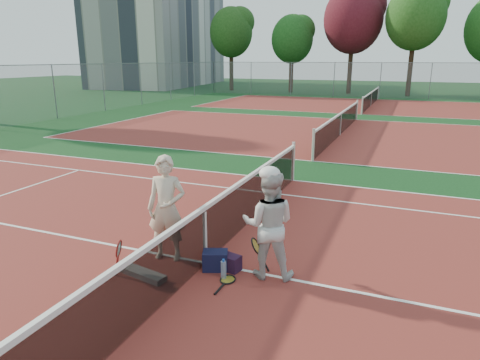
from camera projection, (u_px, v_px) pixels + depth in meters
name	position (u px, v px, depth m)	size (l,w,h in m)	color
ground	(206.00, 263.00, 7.18)	(130.00, 130.00, 0.00)	#0F3715
court_main	(206.00, 263.00, 7.18)	(23.77, 10.97, 0.01)	maroon
court_far_a	(340.00, 135.00, 19.21)	(23.77, 10.97, 0.01)	maroon
court_far_b	(371.00, 106.00, 31.25)	(23.77, 10.97, 0.01)	maroon
net_main	(205.00, 235.00, 7.04)	(0.10, 10.98, 1.02)	black
net_far_a	(341.00, 124.00, 19.07)	(0.10, 10.98, 1.02)	black
net_far_b	(371.00, 99.00, 31.11)	(0.10, 10.98, 1.02)	black
fence_back	(380.00, 80.00, 37.08)	(32.00, 0.06, 3.00)	slate
apartment_block	(162.00, 25.00, 54.47)	(10.00, 22.00, 15.00)	beige
player_a	(167.00, 208.00, 7.14)	(0.66, 0.43, 1.80)	beige
player_b	(269.00, 225.00, 6.56)	(0.83, 0.65, 1.71)	silver
racket_red	(120.00, 258.00, 6.69)	(0.14, 0.27, 0.60)	maroon
racket_black_held	(256.00, 254.00, 6.88)	(0.30, 0.27, 0.55)	black
racket_spare	(228.00, 280.00, 6.61)	(0.60, 0.27, 0.03)	black
sports_bag_navy	(215.00, 260.00, 6.93)	(0.40, 0.27, 0.32)	black
sports_bag_purple	(231.00, 263.00, 6.91)	(0.32, 0.22, 0.26)	black
net_cover_canvas	(141.00, 273.00, 6.74)	(0.92, 0.21, 0.10)	slate
water_bottle	(224.00, 270.00, 6.62)	(0.09, 0.09, 0.30)	silver
tree_back_0	(231.00, 33.00, 45.01)	(4.49, 4.49, 8.58)	#382314
tree_back_1	(292.00, 39.00, 42.61)	(4.13, 4.13, 7.57)	#382314
tree_back_maroon	(353.00, 20.00, 40.44)	(5.55, 5.55, 10.10)	#382314
tree_back_3	(416.00, 16.00, 37.44)	(5.10, 5.10, 9.85)	#382314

